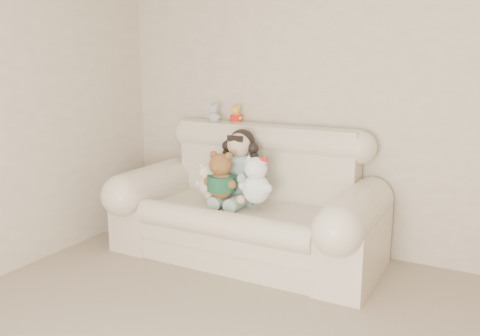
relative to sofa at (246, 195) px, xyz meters
name	(u,v)px	position (x,y,z in m)	size (l,w,h in m)	color
wall_back	(374,94)	(0.83, 0.50, 0.78)	(4.50, 4.50, 0.00)	#B8A492
sofa	(246,195)	(0.00, 0.00, 0.00)	(2.10, 0.95, 1.03)	#FFE7CD
seated_child	(240,166)	(-0.10, 0.08, 0.21)	(0.36, 0.44, 0.60)	#2E7561
brown_teddy	(221,171)	(-0.14, -0.14, 0.20)	(0.28, 0.22, 0.44)	brown
white_cat	(256,175)	(0.14, -0.11, 0.20)	(0.27, 0.21, 0.43)	white
cream_teddy	(207,177)	(-0.30, -0.10, 0.13)	(0.19, 0.15, 0.30)	silver
yellow_mini_bear	(236,113)	(-0.30, 0.38, 0.59)	(0.13, 0.10, 0.20)	gold
grey_mini_plush	(214,112)	(-0.49, 0.34, 0.60)	(0.13, 0.10, 0.20)	#AAA9B0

